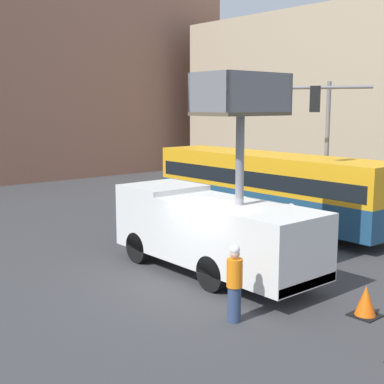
% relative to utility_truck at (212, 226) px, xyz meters
% --- Properties ---
extents(ground_plane, '(120.00, 120.00, 0.00)m').
position_rel_utility_truck_xyz_m(ground_plane, '(-1.22, -0.61, -1.50)').
color(ground_plane, '#38383A').
extents(utility_truck, '(2.47, 7.16, 5.97)m').
position_rel_utility_truck_xyz_m(utility_truck, '(0.00, 0.00, 0.00)').
color(utility_truck, silver).
rests_on(utility_truck, ground_plane).
extents(city_bus, '(2.53, 11.47, 3.06)m').
position_rel_utility_truck_xyz_m(city_bus, '(6.36, 3.48, 0.30)').
color(city_bus, navy).
rests_on(city_bus, ground_plane).
extents(traffic_light_pole, '(3.47, 3.22, 6.06)m').
position_rel_utility_truck_xyz_m(traffic_light_pole, '(6.75, 1.04, 2.62)').
color(traffic_light_pole, slate).
rests_on(traffic_light_pole, ground_plane).
extents(road_worker_near_truck, '(0.38, 0.38, 1.88)m').
position_rel_utility_truck_xyz_m(road_worker_near_truck, '(-2.05, -3.03, -0.55)').
color(road_worker_near_truck, navy).
rests_on(road_worker_near_truck, ground_plane).
extents(road_worker_directing, '(0.38, 0.38, 1.76)m').
position_rel_utility_truck_xyz_m(road_worker_directing, '(3.65, -0.02, -0.63)').
color(road_worker_directing, navy).
rests_on(road_worker_directing, ground_plane).
extents(traffic_cone_near_truck, '(0.67, 0.67, 0.77)m').
position_rel_utility_truck_xyz_m(traffic_cone_near_truck, '(0.64, -4.86, -1.14)').
color(traffic_cone_near_truck, black).
rests_on(traffic_cone_near_truck, ground_plane).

